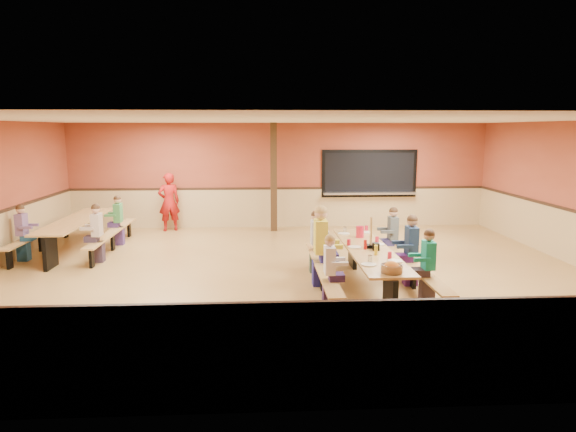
{
  "coord_description": "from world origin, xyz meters",
  "views": [
    {
      "loc": [
        -0.59,
        -9.79,
        2.83
      ],
      "look_at": [
        -0.04,
        0.07,
        1.15
      ],
      "focal_mm": 32.0,
      "sensor_mm": 36.0,
      "label": 1
    }
  ],
  "objects": [
    {
      "name": "punch_pitcher",
      "position": [
        1.35,
        -0.09,
        0.85
      ],
      "size": [
        0.16,
        0.16,
        0.22
      ],
      "primitive_type": "cylinder",
      "color": "red",
      "rests_on": "cafeteria_table_main"
    },
    {
      "name": "structural_post",
      "position": [
        -0.2,
        4.4,
        1.5
      ],
      "size": [
        0.18,
        0.18,
        3.0
      ],
      "primitive_type": "cube",
      "color": "#322010",
      "rests_on": "ground"
    },
    {
      "name": "seated_child_grey_left",
      "position": [
        0.5,
        0.12,
        0.61
      ],
      "size": [
        0.37,
        0.31,
        1.22
      ],
      "primitive_type": null,
      "color": "#AFAFAF",
      "rests_on": "ground"
    },
    {
      "name": "ground",
      "position": [
        0.0,
        0.0,
        0.0
      ],
      "size": [
        12.0,
        12.0,
        0.0
      ],
      "primitive_type": "plane",
      "color": "olive",
      "rests_on": "ground"
    },
    {
      "name": "napkin_dispenser",
      "position": [
        1.43,
        -1.16,
        0.8
      ],
      "size": [
        0.1,
        0.14,
        0.13
      ],
      "primitive_type": "cube",
      "color": "black",
      "rests_on": "cafeteria_table_main"
    },
    {
      "name": "condiment_ketchup",
      "position": [
        1.25,
        -1.09,
        0.82
      ],
      "size": [
        0.06,
        0.06,
        0.17
      ],
      "primitive_type": "cylinder",
      "color": "#B2140F",
      "rests_on": "cafeteria_table_main"
    },
    {
      "name": "seated_child_white_left",
      "position": [
        0.5,
        -1.96,
        0.59
      ],
      "size": [
        0.35,
        0.29,
        1.18
      ],
      "primitive_type": null,
      "color": "white",
      "rests_on": "ground"
    },
    {
      "name": "table_paddle",
      "position": [
        1.37,
        -0.98,
        0.88
      ],
      "size": [
        0.16,
        0.16,
        0.56
      ],
      "color": "black",
      "rests_on": "cafeteria_table_main"
    },
    {
      "name": "seated_child_tan_sec",
      "position": [
        -4.07,
        1.16,
        0.62
      ],
      "size": [
        0.39,
        0.32,
        1.24
      ],
      "primitive_type": null,
      "color": "tan",
      "rests_on": "ground"
    },
    {
      "name": "chip_bowl",
      "position": [
        1.34,
        -2.58,
        0.81
      ],
      "size": [
        0.32,
        0.32,
        0.15
      ],
      "primitive_type": null,
      "color": "orange",
      "rests_on": "cafeteria_table_main"
    },
    {
      "name": "cafeteria_table_second",
      "position": [
        -4.89,
        2.25,
        0.53
      ],
      "size": [
        1.91,
        3.7,
        0.74
      ],
      "color": "#B08345",
      "rests_on": "ground"
    },
    {
      "name": "kitchen_pass_through",
      "position": [
        2.6,
        4.96,
        1.49
      ],
      "size": [
        2.78,
        0.28,
        1.38
      ],
      "color": "black",
      "rests_on": "ground"
    },
    {
      "name": "seated_child_teal_right",
      "position": [
        2.15,
        -1.78,
        0.6
      ],
      "size": [
        0.37,
        0.3,
        1.21
      ],
      "primitive_type": null,
      "color": "#148C78",
      "rests_on": "ground"
    },
    {
      "name": "place_settings",
      "position": [
        1.33,
        -1.03,
        0.8
      ],
      "size": [
        0.65,
        3.3,
        0.11
      ],
      "primitive_type": null,
      "color": "beige",
      "rests_on": "cafeteria_table_main"
    },
    {
      "name": "room_envelope",
      "position": [
        0.0,
        0.0,
        0.69
      ],
      "size": [
        12.04,
        10.04,
        3.02
      ],
      "color": "#97422C",
      "rests_on": "ground"
    },
    {
      "name": "seated_child_purple_sec",
      "position": [
        -5.72,
        1.35,
        0.61
      ],
      "size": [
        0.37,
        0.3,
        1.22
      ],
      "primitive_type": null,
      "color": "#6C4E77",
      "rests_on": "ground"
    },
    {
      "name": "cafeteria_table_main",
      "position": [
        1.33,
        -1.03,
        0.53
      ],
      "size": [
        1.91,
        3.7,
        0.74
      ],
      "color": "#B08345",
      "rests_on": "ground"
    },
    {
      "name": "seated_child_char_right",
      "position": [
        2.15,
        0.48,
        0.61
      ],
      "size": [
        0.38,
        0.31,
        1.22
      ],
      "primitive_type": null,
      "color": "#464D50",
      "rests_on": "ground"
    },
    {
      "name": "seated_child_navy_right",
      "position": [
        2.15,
        -0.83,
        0.64
      ],
      "size": [
        0.4,
        0.33,
        1.28
      ],
      "primitive_type": null,
      "color": "navy",
      "rests_on": "ground"
    },
    {
      "name": "condiment_mustard",
      "position": [
        1.35,
        -1.51,
        0.82
      ],
      "size": [
        0.06,
        0.06,
        0.17
      ],
      "primitive_type": "cylinder",
      "color": "yellow",
      "rests_on": "cafeteria_table_main"
    },
    {
      "name": "seated_child_green_sec",
      "position": [
        -4.07,
        2.83,
        0.6
      ],
      "size": [
        0.37,
        0.3,
        1.21
      ],
      "primitive_type": null,
      "color": "#3B8246",
      "rests_on": "ground"
    },
    {
      "name": "seated_adult_yellow",
      "position": [
        0.5,
        -0.75,
        0.72
      ],
      "size": [
        0.48,
        0.4,
        1.45
      ],
      "primitive_type": null,
      "color": "yellow",
      "rests_on": "ground"
    },
    {
      "name": "standing_woman",
      "position": [
        -3.12,
        4.55,
        0.82
      ],
      "size": [
        0.69,
        0.57,
        1.63
      ],
      "primitive_type": "imported",
      "rotation": [
        0.0,
        0.0,
        3.49
      ],
      "color": "#A21412",
      "rests_on": "ground"
    }
  ]
}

